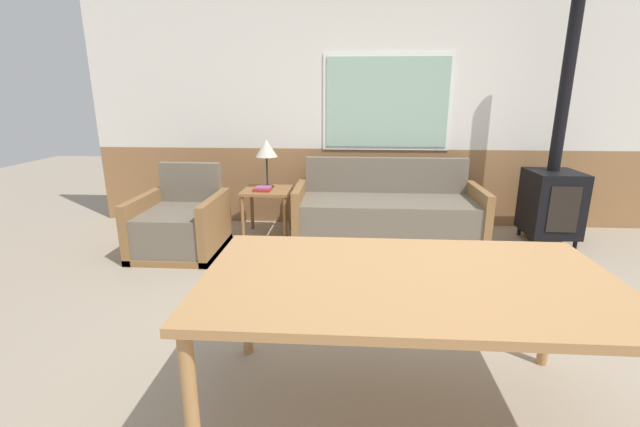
% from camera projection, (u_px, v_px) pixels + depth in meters
% --- Properties ---
extents(ground_plane, '(16.00, 16.00, 0.00)m').
position_uv_depth(ground_plane, '(434.00, 342.00, 2.73)').
color(ground_plane, gray).
extents(wall_back, '(7.20, 0.09, 2.70)m').
position_uv_depth(wall_back, '(398.00, 110.00, 4.89)').
color(wall_back, '#996B42').
rests_on(wall_back, ground_plane).
extents(couch, '(1.97, 0.82, 0.84)m').
position_uv_depth(couch, '(387.00, 215.00, 4.62)').
color(couch, olive).
rests_on(couch, ground_plane).
extents(armchair, '(0.80, 0.87, 0.84)m').
position_uv_depth(armchair, '(181.00, 226.00, 4.26)').
color(armchair, olive).
rests_on(armchair, ground_plane).
extents(side_table, '(0.51, 0.51, 0.53)m').
position_uv_depth(side_table, '(267.00, 197.00, 4.69)').
color(side_table, olive).
rests_on(side_table, ground_plane).
extents(table_lamp, '(0.24, 0.24, 0.53)m').
position_uv_depth(table_lamp, '(266.00, 150.00, 4.64)').
color(table_lamp, '#262628').
rests_on(table_lamp, side_table).
extents(book_stack, '(0.19, 0.17, 0.05)m').
position_uv_depth(book_stack, '(263.00, 189.00, 4.58)').
color(book_stack, '#B22823').
rests_on(book_stack, side_table).
extents(dining_table, '(1.87, 1.04, 0.74)m').
position_uv_depth(dining_table, '(408.00, 288.00, 1.96)').
color(dining_table, '#B27F4C').
rests_on(dining_table, ground_plane).
extents(wood_stove, '(0.49, 0.56, 2.53)m').
position_uv_depth(wood_stove, '(553.00, 189.00, 4.44)').
color(wood_stove, black).
rests_on(wood_stove, ground_plane).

